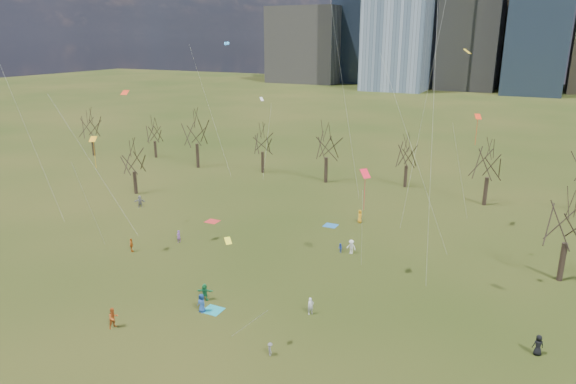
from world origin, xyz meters
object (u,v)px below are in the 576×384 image
at_px(person_2, 113,318).
at_px(person_4, 131,245).
at_px(blanket_navy, 331,226).
at_px(person_1, 311,306).
at_px(person_0, 202,303).
at_px(blanket_crimson, 212,221).
at_px(blanket_teal, 213,310).

relative_size(person_2, person_4, 1.15).
height_order(person_2, person_4, person_2).
bearing_deg(person_4, blanket_navy, -90.18).
bearing_deg(person_1, person_0, 152.04).
bearing_deg(blanket_crimson, person_2, -74.10).
distance_m(blanket_teal, person_0, 1.23).
bearing_deg(blanket_crimson, person_1, -36.93).
xyz_separation_m(person_0, person_2, (-4.89, -5.12, 0.05)).
bearing_deg(person_0, person_4, 165.62).
bearing_deg(person_2, person_4, 54.35).
xyz_separation_m(person_1, person_2, (-13.31, -8.85, 0.13)).
height_order(blanket_teal, blanket_navy, same).
distance_m(person_1, person_4, 22.89).
bearing_deg(blanket_navy, blanket_crimson, -159.63).
xyz_separation_m(person_1, person_4, (-22.63, 3.42, 0.01)).
distance_m(blanket_navy, blanket_crimson, 14.88).
height_order(blanket_navy, person_1, person_1).
bearing_deg(person_0, blanket_navy, 97.02).
distance_m(blanket_navy, person_2, 30.03).
bearing_deg(blanket_teal, person_1, 22.02).
bearing_deg(blanket_crimson, blanket_navy, 20.37).
height_order(blanket_crimson, person_1, person_1).
bearing_deg(person_2, blanket_crimson, 33.01).
relative_size(blanket_navy, blanket_crimson, 1.00).
bearing_deg(blanket_teal, blanket_navy, 86.28).
distance_m(person_2, person_4, 15.41).
height_order(person_1, person_4, person_4).
xyz_separation_m(blanket_navy, blanket_crimson, (-13.95, -5.18, 0.00)).
relative_size(blanket_crimson, person_4, 1.05).
distance_m(blanket_teal, blanket_navy, 23.49).
relative_size(person_0, person_2, 0.94).
relative_size(blanket_navy, person_1, 1.07).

